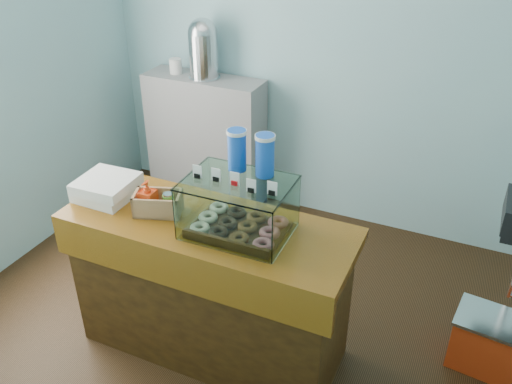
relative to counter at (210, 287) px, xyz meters
The scene contains 9 objects.
ground 0.52m from the counter, 90.00° to the left, with size 3.50×3.50×0.00m, color black.
room_shell 1.27m from the counter, 84.37° to the left, with size 3.54×3.04×2.82m.
counter is the anchor object (origin of this frame).
back_shelf 1.82m from the counter, 119.76° to the left, with size 1.00×0.32×1.10m, color gray.
display_case 0.64m from the counter, ahead, with size 0.54×0.40×0.51m.
condiment_crate 0.59m from the counter, behind, with size 0.29×0.23×0.19m.
pastry_boxes 0.82m from the counter, behind, with size 0.32×0.32×0.12m.
coffee_urn 2.01m from the counter, 119.30° to the left, with size 0.25×0.25×0.47m.
red_cooler 1.63m from the counter, 19.44° to the left, with size 0.42×0.34×0.35m.
Camera 1 is at (1.24, -2.33, 2.49)m, focal length 38.00 mm.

